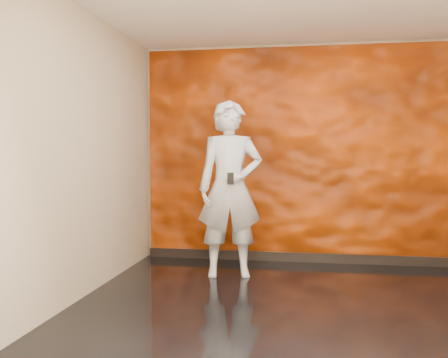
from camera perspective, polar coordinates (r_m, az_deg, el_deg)
room at (r=4.52m, az=7.69°, el=2.90°), size 4.02×4.02×2.81m
feature_wall at (r=6.48m, az=8.27°, el=2.75°), size 3.90×0.06×2.75m
baseboard at (r=6.58m, az=8.18°, el=-8.82°), size 3.90×0.04×0.12m
man at (r=5.67m, az=0.70°, el=-1.10°), size 0.81×0.62×2.00m
phone at (r=5.38m, az=0.74°, el=0.05°), size 0.07×0.03×0.13m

